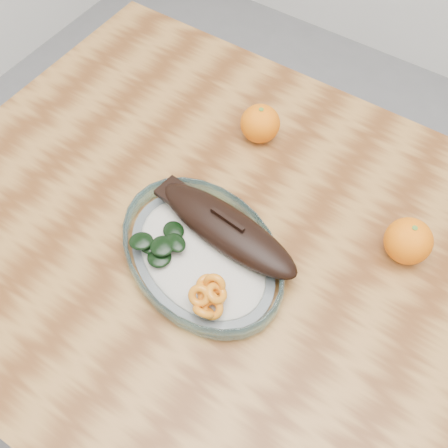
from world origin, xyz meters
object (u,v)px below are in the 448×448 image
(dining_table, at_px, (273,300))
(orange_left, at_px, (260,124))
(orange_right, at_px, (408,241))
(plated_meal, at_px, (203,251))

(dining_table, distance_m, orange_left, 0.30)
(dining_table, height_order, orange_right, orange_right)
(orange_right, bearing_deg, dining_table, -137.75)
(plated_meal, bearing_deg, dining_table, 43.23)
(dining_table, distance_m, plated_meal, 0.16)
(plated_meal, xyz_separation_m, orange_left, (-0.06, 0.26, 0.02))
(orange_left, bearing_deg, plated_meal, -77.05)
(dining_table, relative_size, orange_left, 17.60)
(dining_table, xyz_separation_m, orange_left, (-0.16, 0.21, 0.13))
(plated_meal, xyz_separation_m, orange_right, (0.25, 0.17, 0.02))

